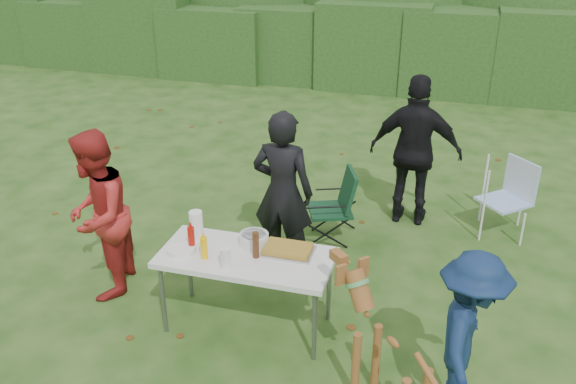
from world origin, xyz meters
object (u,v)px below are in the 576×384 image
(person_black_puffy, at_px, (415,151))
(paper_towel_roll, at_px, (196,225))
(child, at_px, (468,337))
(dog, at_px, (391,361))
(camping_chair, at_px, (330,206))
(person_cook, at_px, (283,192))
(ketchup_bottle, at_px, (191,239))
(mustard_bottle, at_px, (204,248))
(beer_bottle, at_px, (256,245))
(folding_table, at_px, (246,261))
(lawn_chair, at_px, (504,198))
(person_red_jacket, at_px, (97,216))

(person_black_puffy, distance_m, paper_towel_roll, 2.85)
(child, height_order, dog, child)
(person_black_puffy, relative_size, camping_chair, 2.12)
(person_cook, xyz_separation_m, ketchup_bottle, (-0.51, -1.09, -0.01))
(camping_chair, relative_size, mustard_bottle, 4.22)
(child, bearing_deg, person_cook, 52.18)
(beer_bottle, bearing_deg, paper_towel_roll, 164.18)
(ketchup_bottle, bearing_deg, person_black_puffy, 55.55)
(beer_bottle, relative_size, paper_towel_roll, 0.92)
(mustard_bottle, bearing_deg, camping_chair, 69.31)
(child, xyz_separation_m, beer_bottle, (-1.77, 0.52, 0.18))
(folding_table, relative_size, child, 1.10)
(dog, bearing_deg, camping_chair, -24.49)
(mustard_bottle, distance_m, ketchup_bottle, 0.19)
(camping_chair, xyz_separation_m, paper_towel_roll, (-0.90, -1.55, 0.45))
(person_cook, height_order, child, person_cook)
(dog, xyz_separation_m, lawn_chair, (0.89, 3.15, -0.08))
(person_cook, relative_size, person_red_jacket, 1.04)
(folding_table, distance_m, lawn_chair, 3.30)
(dog, bearing_deg, person_cook, -9.59)
(folding_table, xyz_separation_m, person_black_puffy, (1.21, 2.43, 0.21))
(child, bearing_deg, ketchup_bottle, 81.04)
(mustard_bottle, height_order, ketchup_bottle, ketchup_bottle)
(ketchup_bottle, bearing_deg, person_cook, 64.91)
(camping_chair, bearing_deg, beer_bottle, 59.08)
(person_black_puffy, distance_m, beer_bottle, 2.68)
(folding_table, bearing_deg, person_black_puffy, 63.54)
(ketchup_bottle, relative_size, paper_towel_roll, 0.85)
(person_cook, bearing_deg, child, 141.83)
(lawn_chair, distance_m, beer_bottle, 3.26)
(person_cook, relative_size, paper_towel_roll, 6.58)
(person_red_jacket, xyz_separation_m, ketchup_bottle, (1.04, -0.19, 0.02))
(folding_table, xyz_separation_m, paper_towel_roll, (-0.53, 0.17, 0.18))
(person_black_puffy, xyz_separation_m, lawn_chair, (1.03, -0.02, -0.45))
(child, xyz_separation_m, ketchup_bottle, (-2.34, 0.49, 0.17))
(lawn_chair, bearing_deg, dog, 31.46)
(person_cook, xyz_separation_m, person_black_puffy, (1.18, 1.38, 0.04))
(camping_chair, bearing_deg, person_red_jacket, 17.83)
(folding_table, bearing_deg, person_red_jacket, 174.09)
(lawn_chair, height_order, ketchup_bottle, ketchup_bottle)
(child, relative_size, ketchup_bottle, 6.17)
(paper_towel_roll, bearing_deg, camping_chair, 59.73)
(person_cook, distance_m, mustard_bottle, 1.24)
(lawn_chair, bearing_deg, ketchup_bottle, -0.83)
(person_red_jacket, xyz_separation_m, camping_chair, (1.90, 1.56, -0.40))
(person_black_puffy, distance_m, mustard_bottle, 2.99)
(lawn_chair, bearing_deg, person_red_jacket, -11.86)
(paper_towel_roll, bearing_deg, beer_bottle, -15.82)
(camping_chair, bearing_deg, folding_table, 56.05)
(ketchup_bottle, bearing_deg, camping_chair, 63.89)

